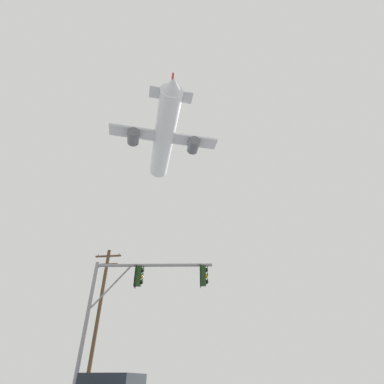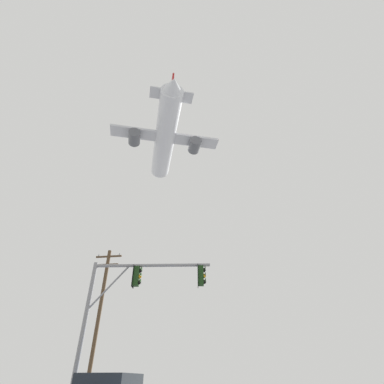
# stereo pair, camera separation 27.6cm
# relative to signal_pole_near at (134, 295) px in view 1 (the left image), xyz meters

# --- Properties ---
(signal_pole_near) EXTENTS (5.65, 0.84, 6.20)m
(signal_pole_near) POSITION_rel_signal_pole_near_xyz_m (0.00, 0.00, 0.00)
(signal_pole_near) COLOR gray
(signal_pole_near) RESTS_ON ground
(utility_pole) EXTENTS (2.20, 0.28, 10.52)m
(utility_pole) POSITION_rel_signal_pole_near_xyz_m (-5.34, 8.63, 0.92)
(utility_pole) COLOR brown
(utility_pole) RESTS_ON ground
(airplane) EXTENTS (17.82, 23.07, 6.39)m
(airplane) POSITION_rel_signal_pole_near_xyz_m (-4.65, 21.34, 31.30)
(airplane) COLOR white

